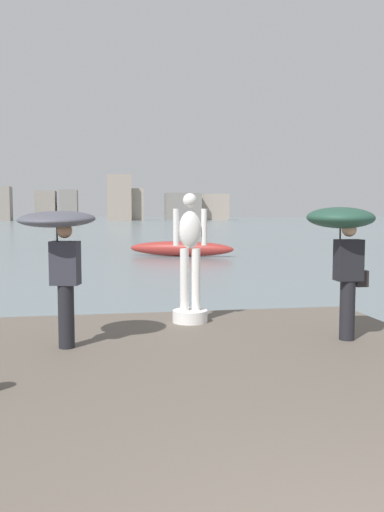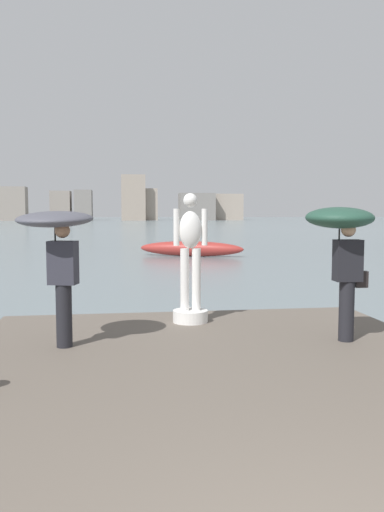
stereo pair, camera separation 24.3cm
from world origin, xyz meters
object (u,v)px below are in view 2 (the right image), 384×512
object	(u,v)px
statue_white_figure	(191,269)
onlooker_left	(57,238)
onlooker_right	(342,235)
boat_mid	(191,249)

from	to	relation	value
statue_white_figure	onlooker_left	world-z (taller)	statue_white_figure
onlooker_right	boat_mid	xyz separation A→B (m)	(0.56, 19.63, -1.56)
onlooker_left	onlooker_right	xyz separation A→B (m)	(4.03, -0.24, 0.04)
onlooker_right	boat_mid	distance (m)	19.70
boat_mid	onlooker_left	bearing A→B (deg)	-103.31
onlooker_left	boat_mid	distance (m)	19.98
onlooker_left	onlooker_right	bearing A→B (deg)	-3.48
boat_mid	statue_white_figure	bearing A→B (deg)	-98.02
statue_white_figure	onlooker_right	xyz separation A→B (m)	(1.98, -1.60, 0.65)
onlooker_right	boat_mid	bearing A→B (deg)	88.37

